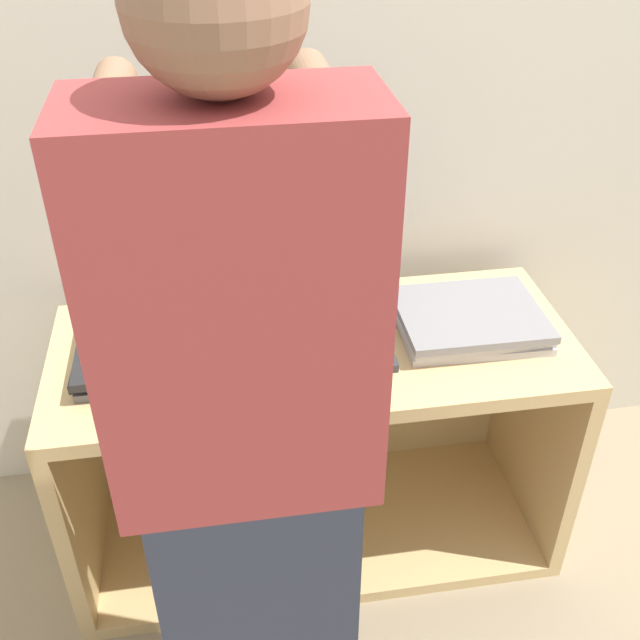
{
  "coord_description": "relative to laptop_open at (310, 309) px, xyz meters",
  "views": [
    {
      "loc": [
        -0.21,
        -1.13,
        1.67
      ],
      "look_at": [
        0.0,
        0.18,
        0.76
      ],
      "focal_mm": 42.0,
      "sensor_mm": 36.0,
      "label": 1
    }
  ],
  "objects": [
    {
      "name": "ground_plane",
      "position": [
        0.0,
        -0.33,
        -0.69
      ],
      "size": [
        12.0,
        12.0,
        0.0
      ],
      "primitive_type": "plane",
      "color": "gray"
    },
    {
      "name": "wall_back",
      "position": [
        0.0,
        0.3,
        0.51
      ],
      "size": [
        8.0,
        0.05,
        2.4
      ],
      "color": "beige",
      "rests_on": "ground_plane"
    },
    {
      "name": "cart",
      "position": [
        0.0,
        -0.0,
        -0.37
      ],
      "size": [
        1.22,
        0.52,
        0.64
      ],
      "color": "tan",
      "rests_on": "ground_plane"
    },
    {
      "name": "laptop_open",
      "position": [
        0.0,
        0.0,
        0.0
      ],
      "size": [
        0.33,
        0.41,
        0.26
      ],
      "color": "#333338",
      "rests_on": "cart"
    },
    {
      "name": "laptop_stack_left",
      "position": [
        -0.36,
        -0.07,
        -0.02
      ],
      "size": [
        0.34,
        0.29,
        0.06
      ],
      "color": "slate",
      "rests_on": "cart"
    },
    {
      "name": "laptop_stack_right",
      "position": [
        0.37,
        -0.07,
        -0.02
      ],
      "size": [
        0.35,
        0.29,
        0.06
      ],
      "color": "#B7B7BC",
      "rests_on": "cart"
    },
    {
      "name": "person",
      "position": [
        -0.19,
        -0.58,
        0.11
      ],
      "size": [
        0.4,
        0.53,
        1.6
      ],
      "color": "#2D3342",
      "rests_on": "ground_plane"
    },
    {
      "name": "inventory_tag",
      "position": [
        -0.36,
        -0.14,
        0.01
      ],
      "size": [
        0.06,
        0.02,
        0.01
      ],
      "color": "red",
      "rests_on": "laptop_stack_left"
    }
  ]
}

